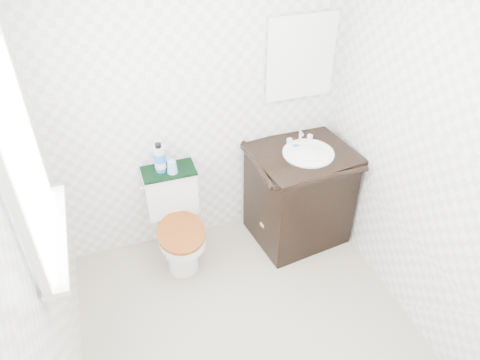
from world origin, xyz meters
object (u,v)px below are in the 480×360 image
trash_bin (274,235)px  toilet (177,224)px  mouthwash_bottle (160,158)px  cup (172,167)px  vanity (299,193)px

trash_bin → toilet: bearing=167.1°
mouthwash_bottle → cup: 0.11m
vanity → cup: vanity is taller
vanity → trash_bin: vanity is taller
toilet → vanity: bearing=-3.9°
vanity → toilet: bearing=176.1°
toilet → cup: size_ratio=7.61×
toilet → vanity: size_ratio=0.80×
trash_bin → mouthwash_bottle: mouthwash_bottle is taller
trash_bin → cup: (-0.72, 0.25, 0.67)m
toilet → cup: cup is taller
trash_bin → mouthwash_bottle: 1.12m
cup → mouthwash_bottle: bearing=147.1°
cup → trash_bin: bearing=-19.1°
toilet → trash_bin: bearing=-12.9°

